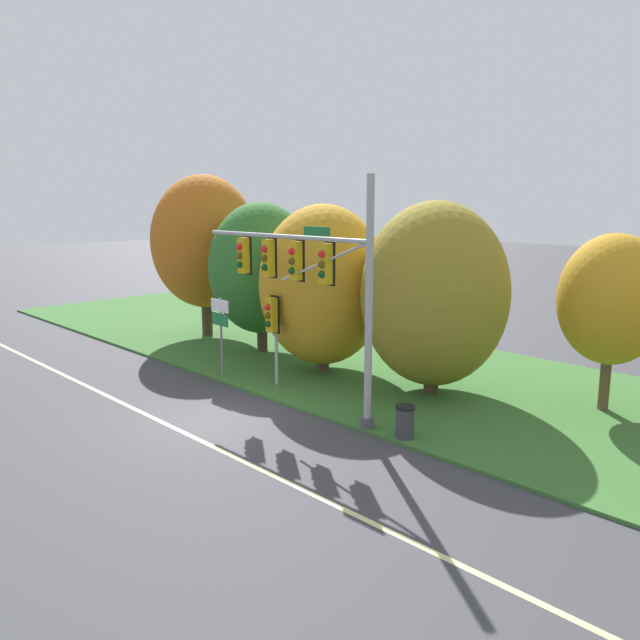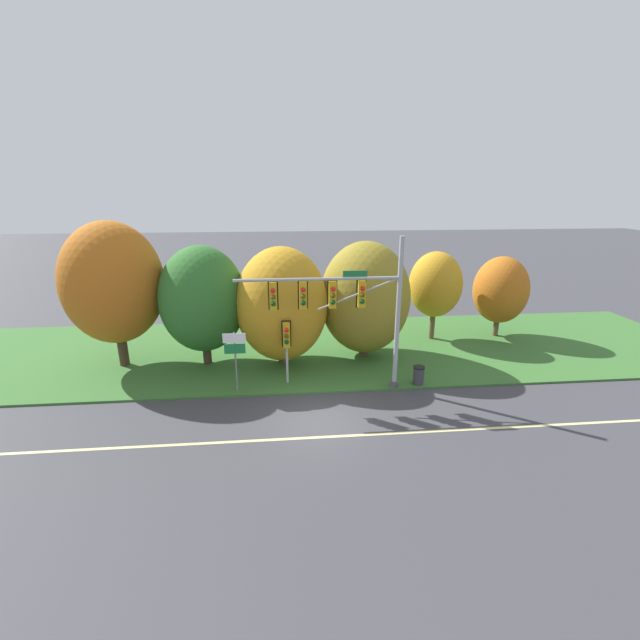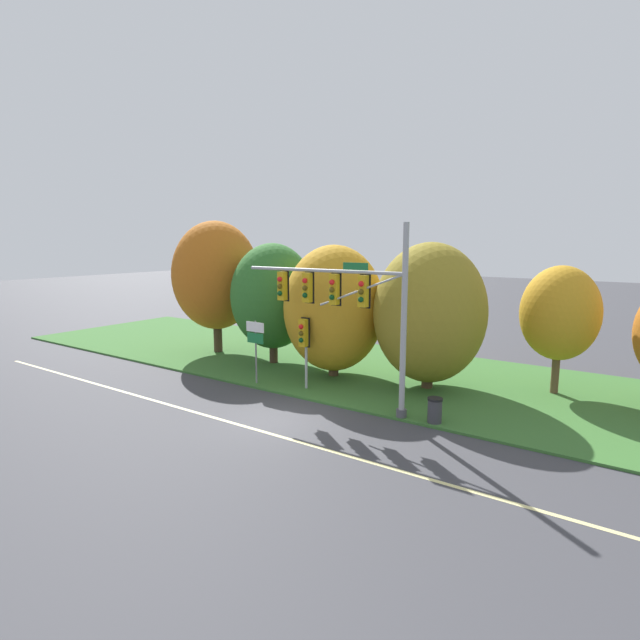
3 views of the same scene
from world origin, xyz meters
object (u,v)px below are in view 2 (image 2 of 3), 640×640
pedestrian_signal_near_kerb (287,339)px  tree_nearest_road (113,283)px  tree_tall_centre (435,285)px  tree_left_of_mast (203,299)px  tree_mid_verge (365,298)px  tree_right_far (501,290)px  traffic_signal_mast (345,302)px  route_sign_post (235,351)px  trash_bin (419,375)px  tree_behind_signpost (282,304)px

pedestrian_signal_near_kerb → tree_nearest_road: bearing=159.9°
tree_nearest_road → tree_tall_centre: 18.38m
tree_left_of_mast → tree_mid_verge: tree_mid_verge is taller
tree_tall_centre → tree_right_far: tree_tall_centre is taller
traffic_signal_mast → tree_nearest_road: (-11.49, 4.02, 0.24)m
pedestrian_signal_near_kerb → tree_tall_centre: (9.34, 5.81, 1.16)m
pedestrian_signal_near_kerb → tree_right_far: 14.96m
tree_nearest_road → tree_left_of_mast: (4.49, -0.18, -0.91)m
pedestrian_signal_near_kerb → route_sign_post: pedestrian_signal_near_kerb is taller
pedestrian_signal_near_kerb → trash_bin: pedestrian_signal_near_kerb is taller
route_sign_post → tree_nearest_road: size_ratio=0.38×
traffic_signal_mast → tree_right_far: size_ratio=1.48×
route_sign_post → tree_mid_verge: bearing=29.7°
tree_behind_signpost → tree_right_far: bearing=13.3°
traffic_signal_mast → tree_mid_verge: bearing=66.9°
route_sign_post → tree_tall_centre: tree_tall_centre is taller
pedestrian_signal_near_kerb → tree_tall_centre: 11.06m
route_sign_post → tree_left_of_mast: tree_left_of_mast is taller
route_sign_post → tree_left_of_mast: bearing=118.4°
pedestrian_signal_near_kerb → tree_behind_signpost: tree_behind_signpost is taller
pedestrian_signal_near_kerb → route_sign_post: size_ratio=1.10×
tree_right_far → tree_mid_verge: bearing=-164.5°
tree_behind_signpost → tree_right_far: (13.89, 3.27, -0.30)m
traffic_signal_mast → tree_behind_signpost: size_ratio=1.19×
route_sign_post → tree_right_far: 17.40m
tree_nearest_road → trash_bin: size_ratio=8.33×
pedestrian_signal_near_kerb → tree_right_far: size_ratio=0.63×
pedestrian_signal_near_kerb → tree_right_far: tree_right_far is taller
trash_bin → tree_tall_centre: bearing=65.6°
traffic_signal_mast → tree_mid_verge: traffic_signal_mast is taller
tree_tall_centre → trash_bin: size_ratio=5.99×
traffic_signal_mast → trash_bin: 5.38m
tree_left_of_mast → tree_behind_signpost: size_ratio=1.01×
pedestrian_signal_near_kerb → route_sign_post: (-2.41, -0.51, -0.33)m
tree_left_of_mast → tree_right_far: tree_left_of_mast is taller
trash_bin → tree_left_of_mast: bearing=161.1°
tree_left_of_mast → tree_right_far: size_ratio=1.25×
tree_mid_verge → tree_tall_centre: size_ratio=1.18×
tree_left_of_mast → tree_tall_centre: 13.96m
tree_mid_verge → tree_right_far: size_ratio=1.26×
pedestrian_signal_near_kerb → tree_tall_centre: tree_tall_centre is taller
route_sign_post → tree_tall_centre: bearing=28.3°
route_sign_post → tree_left_of_mast: (-1.93, 3.57, 1.60)m
pedestrian_signal_near_kerb → tree_behind_signpost: size_ratio=0.51×
tree_behind_signpost → tree_right_far: 14.27m
tree_nearest_road → trash_bin: 16.25m
traffic_signal_mast → tree_left_of_mast: bearing=151.3°
tree_tall_centre → route_sign_post: bearing=-151.7°
tree_right_far → traffic_signal_mast: bearing=-148.6°
tree_nearest_road → tree_left_of_mast: size_ratio=1.20×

